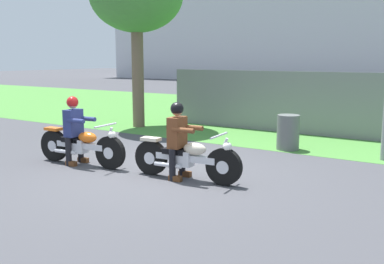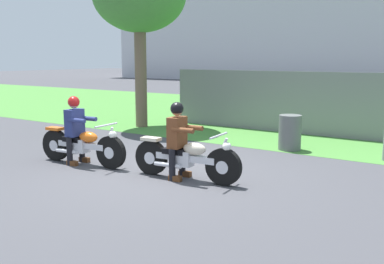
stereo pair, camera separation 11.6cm
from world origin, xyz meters
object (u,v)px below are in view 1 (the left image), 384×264
rider_lead (178,134)px  motorcycle_follow (81,146)px  motorcycle_lead (186,158)px  rider_follow (74,125)px  trash_can (288,132)px

rider_lead → motorcycle_follow: 2.32m
motorcycle_lead → rider_follow: rider_follow is taller
rider_lead → rider_follow: 2.45m
motorcycle_follow → rider_follow: bearing=179.2°
trash_can → motorcycle_lead: bearing=-98.9°
motorcycle_lead → rider_lead: (-0.17, -0.01, 0.42)m
motorcycle_lead → trash_can: 3.60m
motorcycle_lead → trash_can: (0.56, 3.55, 0.02)m
motorcycle_lead → motorcycle_follow: motorcycle_follow is taller
rider_lead → trash_can: rider_lead is taller
rider_lead → motorcycle_lead: bearing=-0.8°
motorcycle_lead → motorcycle_follow: bearing=-179.4°
motorcycle_follow → trash_can: size_ratio=2.59×
rider_lead → rider_follow: bearing=-179.4°
motorcycle_lead → trash_can: bearing=76.0°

